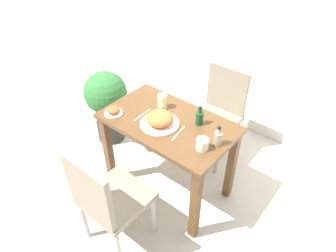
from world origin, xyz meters
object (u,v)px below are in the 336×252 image
object	(u,v)px
side_plate	(113,111)
food_plate	(160,119)
sauce_bottle	(218,138)
chair_near	(106,198)
condiment_bottle	(199,117)
drink_cup	(202,144)
juice_glass	(162,101)
chair_far	(219,110)
potted_plant_left	(107,100)

from	to	relation	value
side_plate	food_plate	bearing A→B (deg)	18.78
side_plate	sauce_bottle	size ratio (longest dim) A/B	0.92
food_plate	chair_near	bearing A→B (deg)	-85.65
side_plate	condiment_bottle	world-z (taller)	condiment_bottle
drink_cup	juice_glass	distance (m)	0.56
juice_glass	condiment_bottle	xyz separation A→B (m)	(0.35, 0.01, 0.00)
chair_near	condiment_bottle	size ratio (longest dim) A/B	5.54
chair_near	chair_far	distance (m)	1.35
side_plate	juice_glass	distance (m)	0.39
chair_far	side_plate	bearing A→B (deg)	-116.87
chair_far	chair_near	bearing A→B (deg)	-91.35
potted_plant_left	juice_glass	bearing A→B (deg)	-2.80
juice_glass	side_plate	bearing A→B (deg)	-128.26
condiment_bottle	potted_plant_left	world-z (taller)	condiment_bottle
potted_plant_left	drink_cup	bearing A→B (deg)	-10.69
chair_near	food_plate	distance (m)	0.67
juice_glass	sauce_bottle	distance (m)	0.58
chair_near	drink_cup	bearing A→B (deg)	-121.16
chair_near	side_plate	xyz separation A→B (m)	(-0.41, 0.48, 0.26)
juice_glass	potted_plant_left	world-z (taller)	juice_glass
condiment_bottle	chair_far	bearing A→B (deg)	104.62
chair_far	potted_plant_left	distance (m)	1.10
side_plate	juice_glass	bearing A→B (deg)	51.74
drink_cup	juice_glass	size ratio (longest dim) A/B	0.73
juice_glass	condiment_bottle	size ratio (longest dim) A/B	0.73
side_plate	condiment_bottle	distance (m)	0.67
chair_near	chair_far	world-z (taller)	same
food_plate	drink_cup	bearing A→B (deg)	-3.51
chair_far	side_plate	size ratio (longest dim) A/B	6.03
juice_glass	food_plate	bearing A→B (deg)	-55.27
side_plate	drink_cup	xyz separation A→B (m)	(0.76, 0.10, 0.02)
sauce_bottle	potted_plant_left	distance (m)	1.38
chair_far	food_plate	world-z (taller)	chair_far
chair_near	sauce_bottle	xyz separation A→B (m)	(0.40, 0.68, 0.30)
food_plate	side_plate	world-z (taller)	food_plate
side_plate	sauce_bottle	xyz separation A→B (m)	(0.81, 0.20, 0.04)
drink_cup	sauce_bottle	size ratio (longest dim) A/B	0.53
side_plate	sauce_bottle	world-z (taller)	sauce_bottle
chair_near	side_plate	size ratio (longest dim) A/B	6.03
drink_cup	condiment_bottle	size ratio (longest dim) A/B	0.53
side_plate	condiment_bottle	size ratio (longest dim) A/B	0.92
food_plate	juice_glass	bearing A→B (deg)	124.73
food_plate	juice_glass	size ratio (longest dim) A/B	2.49
chair_near	sauce_bottle	world-z (taller)	sauce_bottle
food_plate	drink_cup	xyz separation A→B (m)	(0.39, -0.02, -0.00)
food_plate	chair_far	bearing A→B (deg)	84.09
chair_far	condiment_bottle	size ratio (longest dim) A/B	5.54
chair_near	sauce_bottle	distance (m)	0.85
chair_near	chair_far	xyz separation A→B (m)	(0.03, 1.35, 0.00)
drink_cup	sauce_bottle	bearing A→B (deg)	61.33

